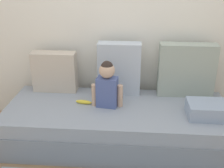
% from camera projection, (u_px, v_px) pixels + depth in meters
% --- Properties ---
extents(ground_plane, '(12.00, 12.00, 0.00)m').
position_uv_depth(ground_plane, '(117.00, 140.00, 2.96)').
color(ground_plane, '#93704C').
extents(back_wall, '(5.50, 0.10, 2.42)m').
position_uv_depth(back_wall, '(121.00, 16.00, 3.00)').
color(back_wall, silver).
rests_on(back_wall, ground).
extents(couch, '(2.30, 0.90, 0.41)m').
position_uv_depth(couch, '(117.00, 124.00, 2.88)').
color(couch, gray).
rests_on(couch, ground).
extents(throw_pillow_left, '(0.48, 0.16, 0.44)m').
position_uv_depth(throw_pillow_left, '(55.00, 72.00, 3.08)').
color(throw_pillow_left, '#C1B29E').
rests_on(throw_pillow_left, couch).
extents(throw_pillow_center, '(0.46, 0.16, 0.56)m').
position_uv_depth(throw_pillow_center, '(119.00, 68.00, 3.00)').
color(throw_pillow_center, '#B2BCC6').
rests_on(throw_pillow_center, couch).
extents(throw_pillow_right, '(0.59, 0.16, 0.57)m').
position_uv_depth(throw_pillow_right, '(186.00, 70.00, 2.95)').
color(throw_pillow_right, '#99A393').
rests_on(throw_pillow_right, couch).
extents(toddler, '(0.31, 0.16, 0.48)m').
position_uv_depth(toddler, '(107.00, 84.00, 2.73)').
color(toddler, '#4C5B93').
rests_on(toddler, couch).
extents(banana, '(0.17, 0.07, 0.04)m').
position_uv_depth(banana, '(84.00, 102.00, 2.85)').
color(banana, yellow).
rests_on(banana, couch).
extents(folded_blanket, '(0.40, 0.28, 0.14)m').
position_uv_depth(folded_blanket, '(209.00, 110.00, 2.60)').
color(folded_blanket, '#8E9EB2').
rests_on(folded_blanket, couch).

